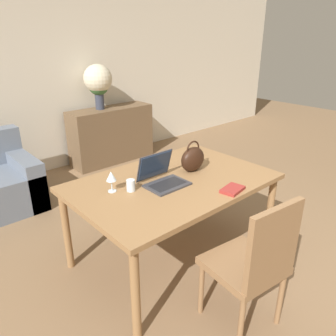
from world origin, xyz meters
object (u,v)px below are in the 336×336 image
Objects in this scene: flower_vase at (98,81)px; drinking_glass at (131,185)px; laptop at (161,176)px; chair at (254,261)px; wine_glass at (111,177)px; handbag at (193,159)px.

drinking_glass is at bearing -115.82° from flower_vase.
drinking_glass is 0.14× the size of flower_vase.
laptop is at bearing -110.01° from flower_vase.
wine_glass is at bearing 115.63° from chair.
drinking_glass is (-0.24, 0.95, 0.25)m from chair.
laptop is (0.02, 0.91, 0.27)m from chair.
chair is at bearing -75.90° from drinking_glass.
wine_glass is (-0.11, 0.08, 0.07)m from drinking_glass.
handbag is 0.43× the size of flower_vase.
chair is 5.96× the size of wine_glass.
chair is 1.04m from handbag.
handbag is 2.43m from flower_vase.
handbag is at bearing -102.01° from flower_vase.
handbag is at bearing 1.64° from laptop.
drinking_glass is at bearing -36.61° from wine_glass.
chair is 3.45m from flower_vase.
wine_glass is at bearing 143.39° from drinking_glass.
flower_vase reaches higher than wine_glass.
drinking_glass is 0.16m from wine_glass.
flower_vase is (0.86, 2.36, 0.41)m from laptop.
flower_vase reaches higher than chair.
laptop is 0.27m from drinking_glass.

